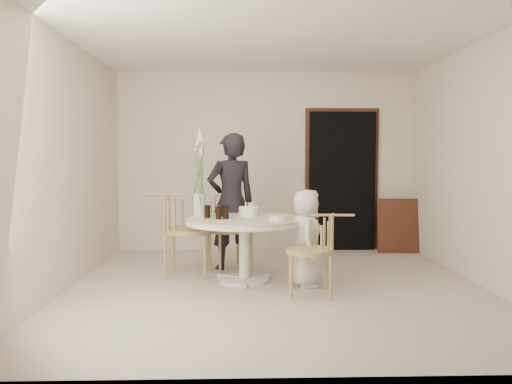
{
  "coord_description": "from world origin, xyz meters",
  "views": [
    {
      "loc": [
        -0.38,
        -5.36,
        1.42
      ],
      "look_at": [
        -0.22,
        0.3,
        1.02
      ],
      "focal_mm": 35.0,
      "sensor_mm": 36.0,
      "label": 1
    }
  ],
  "objects_px": {
    "table": "(244,228)",
    "chair_left": "(177,222)",
    "birthday_cake": "(249,211)",
    "flower_vase": "(199,182)",
    "chair_right": "(321,242)",
    "boy": "(306,238)",
    "girl": "(231,201)",
    "chair_far": "(225,221)"
  },
  "relations": [
    {
      "from": "table",
      "to": "chair_right",
      "type": "relative_size",
      "value": 1.57
    },
    {
      "from": "chair_right",
      "to": "birthday_cake",
      "type": "xyz_separation_m",
      "value": [
        -0.73,
        0.76,
        0.24
      ]
    },
    {
      "from": "birthday_cake",
      "to": "girl",
      "type": "bearing_deg",
      "value": 113.88
    },
    {
      "from": "chair_right",
      "to": "birthday_cake",
      "type": "relative_size",
      "value": 3.75
    },
    {
      "from": "chair_right",
      "to": "flower_vase",
      "type": "height_order",
      "value": "flower_vase"
    },
    {
      "from": "table",
      "to": "chair_left",
      "type": "xyz_separation_m",
      "value": [
        -0.81,
        0.33,
        0.03
      ]
    },
    {
      "from": "chair_far",
      "to": "girl",
      "type": "xyz_separation_m",
      "value": [
        0.08,
        -0.13,
        0.27
      ]
    },
    {
      "from": "chair_left",
      "to": "flower_vase",
      "type": "relative_size",
      "value": 0.96
    },
    {
      "from": "girl",
      "to": "flower_vase",
      "type": "bearing_deg",
      "value": 34.3
    },
    {
      "from": "chair_far",
      "to": "boy",
      "type": "height_order",
      "value": "boy"
    },
    {
      "from": "girl",
      "to": "flower_vase",
      "type": "xyz_separation_m",
      "value": [
        -0.36,
        -0.5,
        0.27
      ]
    },
    {
      "from": "table",
      "to": "flower_vase",
      "type": "xyz_separation_m",
      "value": [
        -0.52,
        0.18,
        0.52
      ]
    },
    {
      "from": "chair_right",
      "to": "flower_vase",
      "type": "relative_size",
      "value": 0.81
    },
    {
      "from": "chair_far",
      "to": "girl",
      "type": "distance_m",
      "value": 0.3
    },
    {
      "from": "chair_far",
      "to": "birthday_cake",
      "type": "bearing_deg",
      "value": -88.68
    },
    {
      "from": "girl",
      "to": "boy",
      "type": "relative_size",
      "value": 1.61
    },
    {
      "from": "boy",
      "to": "flower_vase",
      "type": "bearing_deg",
      "value": 75.04
    },
    {
      "from": "chair_left",
      "to": "girl",
      "type": "height_order",
      "value": "girl"
    },
    {
      "from": "chair_far",
      "to": "flower_vase",
      "type": "bearing_deg",
      "value": -138.2
    },
    {
      "from": "boy",
      "to": "chair_far",
      "type": "bearing_deg",
      "value": 45.32
    },
    {
      "from": "birthday_cake",
      "to": "flower_vase",
      "type": "xyz_separation_m",
      "value": [
        -0.57,
        -0.01,
        0.35
      ]
    },
    {
      "from": "chair_left",
      "to": "boy",
      "type": "relative_size",
      "value": 0.94
    },
    {
      "from": "girl",
      "to": "flower_vase",
      "type": "distance_m",
      "value": 0.67
    },
    {
      "from": "girl",
      "to": "birthday_cake",
      "type": "bearing_deg",
      "value": 93.66
    },
    {
      "from": "boy",
      "to": "flower_vase",
      "type": "xyz_separation_m",
      "value": [
        -1.2,
        0.39,
        0.6
      ]
    },
    {
      "from": "table",
      "to": "boy",
      "type": "bearing_deg",
      "value": -17.55
    },
    {
      "from": "chair_right",
      "to": "birthday_cake",
      "type": "bearing_deg",
      "value": -133.11
    },
    {
      "from": "chair_left",
      "to": "flower_vase",
      "type": "bearing_deg",
      "value": -113.84
    },
    {
      "from": "girl",
      "to": "chair_far",
      "type": "bearing_deg",
      "value": -78.51
    },
    {
      "from": "girl",
      "to": "birthday_cake",
      "type": "xyz_separation_m",
      "value": [
        0.22,
        -0.49,
        -0.08
      ]
    },
    {
      "from": "table",
      "to": "flower_vase",
      "type": "distance_m",
      "value": 0.75
    },
    {
      "from": "girl",
      "to": "chair_left",
      "type": "bearing_deg",
      "value": 7.97
    },
    {
      "from": "boy",
      "to": "girl",
      "type": "bearing_deg",
      "value": 46.57
    },
    {
      "from": "table",
      "to": "girl",
      "type": "bearing_deg",
      "value": 103.6
    },
    {
      "from": "chair_far",
      "to": "birthday_cake",
      "type": "xyz_separation_m",
      "value": [
        0.29,
        -0.61,
        0.19
      ]
    },
    {
      "from": "table",
      "to": "chair_far",
      "type": "bearing_deg",
      "value": 106.75
    },
    {
      "from": "chair_left",
      "to": "girl",
      "type": "bearing_deg",
      "value": -57.65
    },
    {
      "from": "chair_left",
      "to": "boy",
      "type": "distance_m",
      "value": 1.59
    },
    {
      "from": "flower_vase",
      "to": "boy",
      "type": "bearing_deg",
      "value": -18.2
    },
    {
      "from": "flower_vase",
      "to": "birthday_cake",
      "type": "bearing_deg",
      "value": 1.16
    },
    {
      "from": "girl",
      "to": "table",
      "type": "bearing_deg",
      "value": 83.38
    },
    {
      "from": "girl",
      "to": "boy",
      "type": "distance_m",
      "value": 1.27
    }
  ]
}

